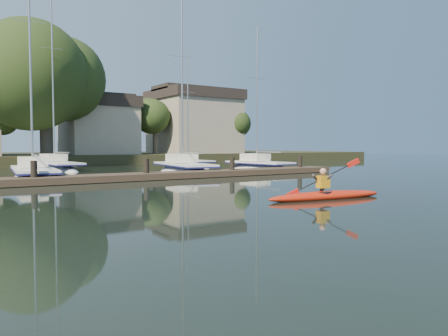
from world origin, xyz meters
TOP-DOWN VIEW (x-y plane):
  - ground at (0.00, 0.00)m, footprint 160.00×160.00m
  - kayak at (4.73, 1.92)m, footprint 5.02×1.39m
  - dock at (0.00, 14.00)m, footprint 34.00×2.00m
  - sailboat_2 at (-2.27, 18.23)m, footprint 3.20×9.71m
  - sailboat_3 at (7.80, 18.35)m, footprint 3.58×9.17m
  - sailboat_4 at (14.63, 18.33)m, footprint 2.69×7.63m
  - sailboat_6 at (1.11, 27.63)m, footprint 2.64×10.58m
  - sailboat_7 at (13.10, 26.99)m, footprint 2.20×7.59m
  - shore at (1.61, 40.29)m, footprint 90.00×25.25m

SIDE VIEW (x-z plane):
  - sailboat_3 at x=7.80m, z-range -7.42..6.99m
  - sailboat_4 at x=14.63m, z-range -6.59..6.18m
  - sailboat_2 at x=-2.27m, z-range -8.09..7.70m
  - sailboat_6 at x=1.11m, z-range -8.54..8.15m
  - sailboat_7 at x=13.10m, z-range -6.26..5.89m
  - ground at x=0.00m, z-range 0.00..0.00m
  - kayak at x=4.73m, z-range -0.60..0.99m
  - dock at x=0.00m, z-range -0.70..1.10m
  - shore at x=1.61m, z-range -3.15..9.60m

